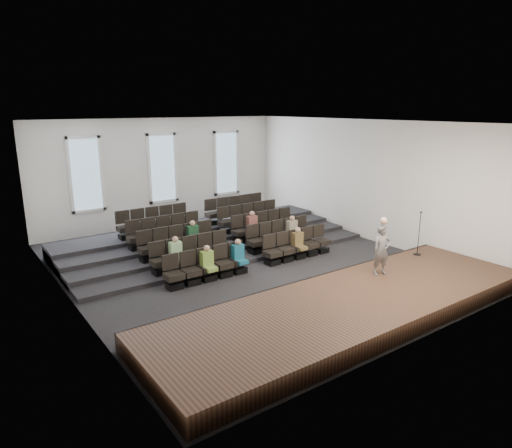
{
  "coord_description": "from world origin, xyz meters",
  "views": [
    {
      "loc": [
        -8.73,
        -12.91,
        5.55
      ],
      "look_at": [
        0.78,
        0.5,
        1.26
      ],
      "focal_mm": 32.0,
      "sensor_mm": 36.0,
      "label": 1
    }
  ],
  "objects": [
    {
      "name": "ground",
      "position": [
        0.0,
        0.0,
        0.0
      ],
      "size": [
        14.0,
        14.0,
        0.0
      ],
      "primitive_type": "plane",
      "color": "black",
      "rests_on": "ground"
    },
    {
      "name": "wall_right",
      "position": [
        6.02,
        0.0,
        2.5
      ],
      "size": [
        0.04,
        14.0,
        5.0
      ],
      "primitive_type": "cube",
      "color": "white",
      "rests_on": "ground"
    },
    {
      "name": "risers",
      "position": [
        0.0,
        3.17,
        0.2
      ],
      "size": [
        11.8,
        4.8,
        0.6
      ],
      "color": "black",
      "rests_on": "ground"
    },
    {
      "name": "stage",
      "position": [
        0.0,
        -5.1,
        0.25
      ],
      "size": [
        11.8,
        3.6,
        0.5
      ],
      "primitive_type": "cube",
      "color": "#4F3322",
      "rests_on": "ground"
    },
    {
      "name": "audience",
      "position": [
        -0.1,
        0.3,
        0.81
      ],
      "size": [
        5.45,
        2.64,
        1.1
      ],
      "color": "#81AA44",
      "rests_on": "seating_rows"
    },
    {
      "name": "windows",
      "position": [
        0.0,
        6.95,
        2.7
      ],
      "size": [
        8.44,
        0.1,
        3.24
      ],
      "color": "white",
      "rests_on": "wall_back"
    },
    {
      "name": "ceiling",
      "position": [
        0.0,
        0.0,
        5.01
      ],
      "size": [
        12.0,
        14.0,
        0.02
      ],
      "primitive_type": "cube",
      "color": "white",
      "rests_on": "ground"
    },
    {
      "name": "wall_front",
      "position": [
        0.0,
        -7.02,
        2.5
      ],
      "size": [
        12.0,
        0.04,
        5.0
      ],
      "primitive_type": "cube",
      "color": "white",
      "rests_on": "ground"
    },
    {
      "name": "wall_back",
      "position": [
        0.0,
        7.02,
        2.5
      ],
      "size": [
        12.0,
        0.04,
        5.0
      ],
      "primitive_type": "cube",
      "color": "white",
      "rests_on": "ground"
    },
    {
      "name": "seating_rows",
      "position": [
        -0.0,
        1.54,
        0.68
      ],
      "size": [
        6.8,
        4.7,
        1.67
      ],
      "color": "black",
      "rests_on": "ground"
    },
    {
      "name": "wall_left",
      "position": [
        -6.02,
        0.0,
        2.5
      ],
      "size": [
        0.04,
        14.0,
        5.0
      ],
      "primitive_type": "cube",
      "color": "white",
      "rests_on": "ground"
    },
    {
      "name": "stage_lip",
      "position": [
        0.0,
        -3.33,
        0.25
      ],
      "size": [
        11.8,
        0.06,
        0.52
      ],
      "primitive_type": "cube",
      "color": "black",
      "rests_on": "ground"
    },
    {
      "name": "mic_stand",
      "position": [
        4.62,
        -3.83,
        0.96
      ],
      "size": [
        0.26,
        0.26,
        1.55
      ],
      "color": "black",
      "rests_on": "stage"
    },
    {
      "name": "speaker",
      "position": [
        2.05,
        -4.34,
        1.28
      ],
      "size": [
        0.65,
        0.52,
        1.55
      ],
      "primitive_type": "imported",
      "rotation": [
        0.0,
        0.0,
        -0.29
      ],
      "color": "#63605E",
      "rests_on": "stage"
    }
  ]
}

